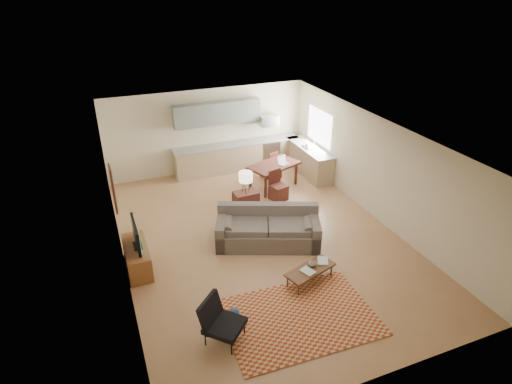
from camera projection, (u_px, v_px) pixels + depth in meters
name	position (u px, v px, depth m)	size (l,w,h in m)	color
room	(261.00, 190.00, 10.00)	(9.00, 9.00, 9.00)	#9D6E48
kitchen_counter_back	(238.00, 156.00, 14.15)	(4.26, 0.64, 0.92)	tan
kitchen_counter_right	(309.00, 160.00, 13.85)	(0.64, 2.26, 0.92)	tan
kitchen_range	(268.00, 152.00, 14.52)	(0.62, 0.62, 0.90)	#A5A8AD
kitchen_microwave	(269.00, 120.00, 14.03)	(0.62, 0.40, 0.35)	#A5A8AD
upper_cabinets	(217.00, 113.00, 13.39)	(2.80, 0.34, 0.70)	slate
window_right	(319.00, 127.00, 13.44)	(0.02, 1.40, 1.05)	white
wall_art_left	(113.00, 189.00, 9.59)	(0.06, 0.42, 1.10)	olive
triptych	(204.00, 119.00, 13.47)	(1.70, 0.04, 0.50)	beige
rug	(299.00, 317.00, 8.17)	(2.85, 1.97, 0.02)	maroon
sofa	(268.00, 228.00, 10.21)	(2.56, 1.11, 0.89)	#564C46
coffee_table	(310.00, 275.00, 9.05)	(1.14, 0.45, 0.34)	#472815
book_a	(304.00, 274.00, 8.81)	(0.31, 0.35, 0.03)	#9A0A0E
book_b	(318.00, 261.00, 9.21)	(0.34, 0.37, 0.02)	navy
vase	(312.00, 263.00, 9.01)	(0.19, 0.19, 0.18)	black
armchair	(225.00, 322.00, 7.50)	(0.72, 0.72, 0.83)	black
tv_credenza	(137.00, 257.00, 9.41)	(0.49, 1.27, 0.59)	brown
tv	(136.00, 235.00, 9.15)	(0.10, 0.98, 0.59)	black
console_table	(246.00, 204.00, 11.40)	(0.63, 0.42, 0.74)	#3E1914
table_lamp	(246.00, 182.00, 11.10)	(0.36, 0.36, 0.59)	beige
dining_table	(274.00, 176.00, 12.96)	(1.51, 0.87, 0.77)	#3E1914
dining_chair_near	(279.00, 186.00, 12.23)	(0.43, 0.45, 0.89)	#3E1914
dining_chair_far	(269.00, 164.00, 13.63)	(0.42, 0.44, 0.88)	#3E1914
laptop	(285.00, 160.00, 12.74)	(0.32, 0.24, 0.24)	#A5A8AD
soap_bottle	(308.00, 145.00, 13.54)	(0.09, 0.09, 0.19)	beige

